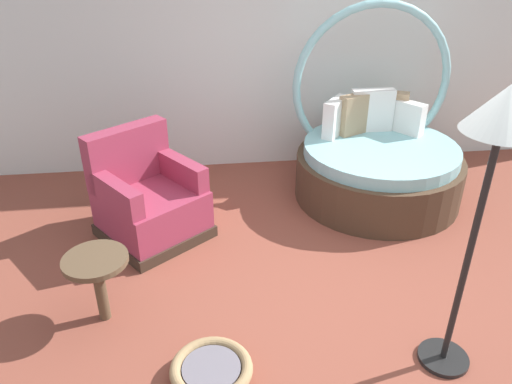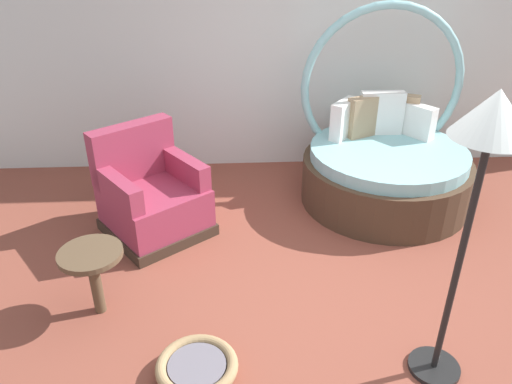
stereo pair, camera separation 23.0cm
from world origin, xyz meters
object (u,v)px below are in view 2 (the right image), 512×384
object	(u,v)px
round_daybed	(385,162)
side_table	(92,263)
pet_basket	(197,369)
red_armchair	(151,197)
floor_lamp	(487,146)

from	to	relation	value
round_daybed	side_table	world-z (taller)	round_daybed
round_daybed	side_table	bearing A→B (deg)	-147.97
pet_basket	side_table	size ratio (longest dim) A/B	0.98
red_armchair	side_table	distance (m)	1.10
round_daybed	pet_basket	bearing A→B (deg)	-128.53
red_armchair	floor_lamp	size ratio (longest dim) A/B	0.61
pet_basket	round_daybed	bearing A→B (deg)	51.47
round_daybed	red_armchair	distance (m)	2.27
red_armchair	pet_basket	world-z (taller)	red_armchair
round_daybed	pet_basket	world-z (taller)	round_daybed
floor_lamp	round_daybed	bearing A→B (deg)	83.29
round_daybed	red_armchair	size ratio (longest dim) A/B	1.65
red_armchair	floor_lamp	xyz separation A→B (m)	(1.96, -1.72, 1.20)
red_armchair	side_table	size ratio (longest dim) A/B	2.15
round_daybed	pet_basket	distance (m)	2.83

